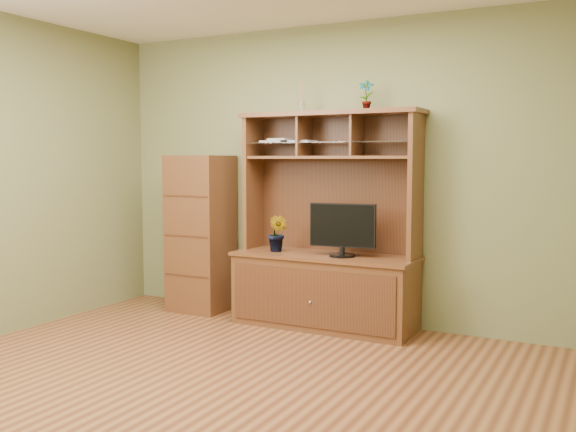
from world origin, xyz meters
The scene contains 8 objects.
room centered at (0.00, 0.00, 1.35)m, with size 4.54×4.04×2.74m.
media_hutch centered at (0.05, 1.73, 0.52)m, with size 1.66×0.61×1.90m.
monitor centered at (0.25, 1.64, 0.89)m, with size 0.58×0.22×0.46m.
orchid_plant centered at (-0.39, 1.65, 0.82)m, with size 0.18×0.15×0.33m, color #28541C.
top_plant centered at (0.39, 1.80, 2.03)m, with size 0.14×0.09×0.26m, color #2C5B20.
reed_diffuser centered at (-0.23, 1.80, 2.01)m, with size 0.06×0.06×0.28m.
magazines centered at (-0.39, 1.80, 1.65)m, with size 0.53×0.21×0.04m.
side_cabinet centered at (-1.29, 1.74, 0.76)m, with size 0.54×0.49×1.52m.
Camera 1 is at (2.36, -3.39, 1.49)m, focal length 40.00 mm.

